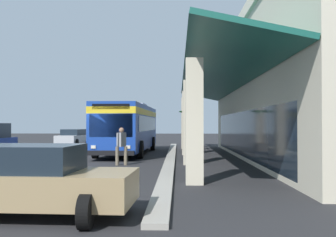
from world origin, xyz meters
name	(u,v)px	position (x,y,z in m)	size (l,w,h in m)	color
ground	(247,161)	(0.00, 8.00, 0.00)	(120.00, 120.00, 0.00)	#262628
curb_strip	(171,158)	(-0.89, 3.98, 0.06)	(28.24, 0.50, 0.12)	#9E998E
transit_bus	(129,125)	(-4.80, 1.15, 1.85)	(11.29, 3.08, 3.34)	#193D9E
parked_sedan_silver	(73,137)	(-14.41, -5.23, 0.75)	(4.52, 2.24, 1.47)	#B2B5BA
parked_sedan_tan	(25,180)	(12.26, 1.23, 0.75)	(2.58, 4.48, 1.47)	#9E845B
pedestrian	(121,144)	(2.41, 1.75, 0.99)	(0.63, 0.55, 1.75)	#726651
potted_palm	(190,141)	(-7.50, 5.26, 0.74)	(1.95, 1.65, 2.97)	#4C4742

